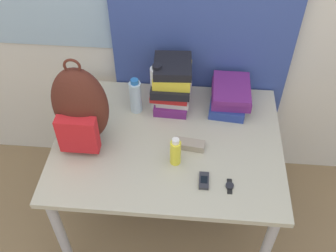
{
  "coord_description": "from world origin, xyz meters",
  "views": [
    {
      "loc": [
        0.11,
        -0.89,
        2.15
      ],
      "look_at": [
        0.0,
        0.43,
        0.8
      ],
      "focal_mm": 42.0,
      "sensor_mm": 36.0,
      "label": 1
    }
  ],
  "objects_px": {
    "book_stack_center": "(230,96)",
    "sports_bottle": "(158,88)",
    "backpack": "(80,108)",
    "water_bottle": "(136,96)",
    "sunscreen_bottle": "(175,152)",
    "book_stack_left": "(172,84)",
    "cell_phone": "(204,181)",
    "wristwatch": "(230,186)",
    "sunglasses_case": "(189,145)"
  },
  "relations": [
    {
      "from": "sports_bottle",
      "to": "sunscreen_bottle",
      "type": "xyz_separation_m",
      "value": [
        0.12,
        -0.37,
        -0.06
      ]
    },
    {
      "from": "water_bottle",
      "to": "sunglasses_case",
      "type": "distance_m",
      "value": 0.39
    },
    {
      "from": "sunscreen_bottle",
      "to": "book_stack_left",
      "type": "bearing_deg",
      "value": 96.43
    },
    {
      "from": "sports_bottle",
      "to": "water_bottle",
      "type": "bearing_deg",
      "value": -166.54
    },
    {
      "from": "backpack",
      "to": "sunscreen_bottle",
      "type": "relative_size",
      "value": 3.05
    },
    {
      "from": "backpack",
      "to": "wristwatch",
      "type": "distance_m",
      "value": 0.77
    },
    {
      "from": "backpack",
      "to": "cell_phone",
      "type": "height_order",
      "value": "backpack"
    },
    {
      "from": "sports_bottle",
      "to": "sunscreen_bottle",
      "type": "height_order",
      "value": "sports_bottle"
    },
    {
      "from": "sports_bottle",
      "to": "sunglasses_case",
      "type": "distance_m",
      "value": 0.35
    },
    {
      "from": "backpack",
      "to": "book_stack_center",
      "type": "distance_m",
      "value": 0.79
    },
    {
      "from": "sunglasses_case",
      "to": "wristwatch",
      "type": "bearing_deg",
      "value": -48.94
    },
    {
      "from": "sports_bottle",
      "to": "cell_phone",
      "type": "xyz_separation_m",
      "value": [
        0.26,
        -0.47,
        -0.13
      ]
    },
    {
      "from": "book_stack_left",
      "to": "wristwatch",
      "type": "relative_size",
      "value": 3.27
    },
    {
      "from": "backpack",
      "to": "sports_bottle",
      "type": "distance_m",
      "value": 0.43
    },
    {
      "from": "wristwatch",
      "to": "sunscreen_bottle",
      "type": "bearing_deg",
      "value": 154.26
    },
    {
      "from": "book_stack_left",
      "to": "sunscreen_bottle",
      "type": "height_order",
      "value": "book_stack_left"
    },
    {
      "from": "wristwatch",
      "to": "sports_bottle",
      "type": "bearing_deg",
      "value": 127.32
    },
    {
      "from": "water_bottle",
      "to": "wristwatch",
      "type": "xyz_separation_m",
      "value": [
        0.49,
        -0.46,
        -0.09
      ]
    },
    {
      "from": "book_stack_left",
      "to": "water_bottle",
      "type": "distance_m",
      "value": 0.2
    },
    {
      "from": "book_stack_left",
      "to": "book_stack_center",
      "type": "relative_size",
      "value": 1.01
    },
    {
      "from": "water_bottle",
      "to": "sunscreen_bottle",
      "type": "height_order",
      "value": "water_bottle"
    },
    {
      "from": "book_stack_left",
      "to": "cell_phone",
      "type": "bearing_deg",
      "value": -70.43
    },
    {
      "from": "backpack",
      "to": "water_bottle",
      "type": "xyz_separation_m",
      "value": [
        0.22,
        0.23,
        -0.11
      ]
    },
    {
      "from": "book_stack_center",
      "to": "sunglasses_case",
      "type": "relative_size",
      "value": 1.71
    },
    {
      "from": "sports_bottle",
      "to": "sunglasses_case",
      "type": "height_order",
      "value": "sports_bottle"
    },
    {
      "from": "water_bottle",
      "to": "cell_phone",
      "type": "xyz_separation_m",
      "value": [
        0.37,
        -0.45,
        -0.09
      ]
    },
    {
      "from": "book_stack_left",
      "to": "cell_phone",
      "type": "distance_m",
      "value": 0.57
    },
    {
      "from": "cell_phone",
      "to": "sunglasses_case",
      "type": "bearing_deg",
      "value": 110.57
    },
    {
      "from": "cell_phone",
      "to": "wristwatch",
      "type": "distance_m",
      "value": 0.12
    },
    {
      "from": "backpack",
      "to": "water_bottle",
      "type": "bearing_deg",
      "value": 45.96
    },
    {
      "from": "sports_bottle",
      "to": "backpack",
      "type": "bearing_deg",
      "value": -142.59
    },
    {
      "from": "wristwatch",
      "to": "book_stack_left",
      "type": "bearing_deg",
      "value": 119.28
    },
    {
      "from": "water_bottle",
      "to": "sports_bottle",
      "type": "distance_m",
      "value": 0.12
    },
    {
      "from": "sunglasses_case",
      "to": "wristwatch",
      "type": "distance_m",
      "value": 0.29
    },
    {
      "from": "cell_phone",
      "to": "wristwatch",
      "type": "xyz_separation_m",
      "value": [
        0.12,
        -0.02,
        -0.0
      ]
    },
    {
      "from": "sunscreen_bottle",
      "to": "wristwatch",
      "type": "bearing_deg",
      "value": -25.74
    },
    {
      "from": "backpack",
      "to": "sunglasses_case",
      "type": "distance_m",
      "value": 0.55
    },
    {
      "from": "book_stack_center",
      "to": "sports_bottle",
      "type": "bearing_deg",
      "value": -172.93
    },
    {
      "from": "book_stack_center",
      "to": "water_bottle",
      "type": "relative_size",
      "value": 1.28
    },
    {
      "from": "book_stack_center",
      "to": "book_stack_left",
      "type": "bearing_deg",
      "value": -179.54
    },
    {
      "from": "wristwatch",
      "to": "sunglasses_case",
      "type": "bearing_deg",
      "value": 131.06
    },
    {
      "from": "sports_bottle",
      "to": "sunscreen_bottle",
      "type": "relative_size",
      "value": 1.82
    },
    {
      "from": "book_stack_left",
      "to": "wristwatch",
      "type": "xyz_separation_m",
      "value": [
        0.3,
        -0.54,
        -0.13
      ]
    },
    {
      "from": "water_bottle",
      "to": "sports_bottle",
      "type": "height_order",
      "value": "sports_bottle"
    },
    {
      "from": "book_stack_left",
      "to": "sports_bottle",
      "type": "xyz_separation_m",
      "value": [
        -0.07,
        -0.04,
        0.0
      ]
    },
    {
      "from": "sports_bottle",
      "to": "cell_phone",
      "type": "distance_m",
      "value": 0.56
    },
    {
      "from": "book_stack_center",
      "to": "sunglasses_case",
      "type": "distance_m",
      "value": 0.38
    },
    {
      "from": "sunscreen_bottle",
      "to": "cell_phone",
      "type": "distance_m",
      "value": 0.19
    },
    {
      "from": "sports_bottle",
      "to": "sunscreen_bottle",
      "type": "bearing_deg",
      "value": -71.9
    },
    {
      "from": "water_bottle",
      "to": "sunglasses_case",
      "type": "bearing_deg",
      "value": -39.47
    }
  ]
}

